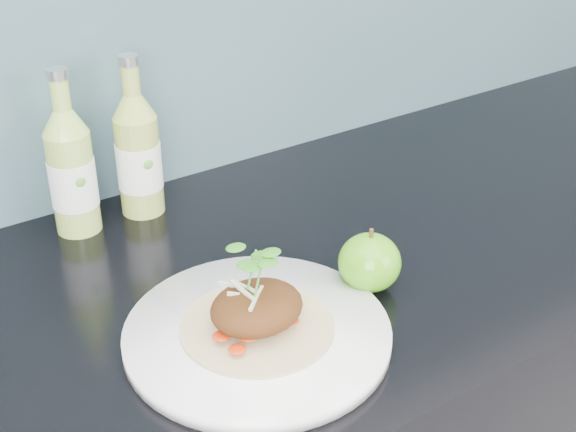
% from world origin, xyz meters
% --- Properties ---
extents(dinner_plate, '(0.29, 0.29, 0.02)m').
position_xyz_m(dinner_plate, '(-0.00, 1.58, 0.91)').
color(dinner_plate, white).
rests_on(dinner_plate, kitchen_counter).
extents(pork_taco, '(0.17, 0.17, 0.10)m').
position_xyz_m(pork_taco, '(-0.00, 1.58, 0.95)').
color(pork_taco, tan).
rests_on(pork_taco, dinner_plate).
extents(green_apple, '(0.09, 0.09, 0.08)m').
position_xyz_m(green_apple, '(0.16, 1.60, 0.93)').
color(green_apple, '#3A9310').
rests_on(green_apple, kitchen_counter).
extents(cider_bottle_left, '(0.08, 0.08, 0.22)m').
position_xyz_m(cider_bottle_left, '(-0.07, 1.92, 0.98)').
color(cider_bottle_left, '#9CBF4F').
rests_on(cider_bottle_left, kitchen_counter).
extents(cider_bottle_right, '(0.08, 0.08, 0.22)m').
position_xyz_m(cider_bottle_right, '(0.02, 1.92, 0.98)').
color(cider_bottle_right, '#9BAE48').
rests_on(cider_bottle_right, kitchen_counter).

